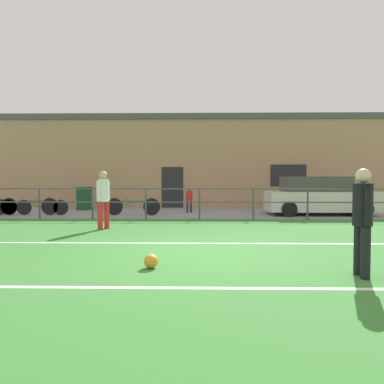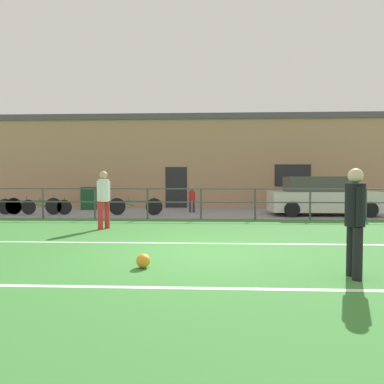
{
  "view_description": "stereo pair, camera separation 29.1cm",
  "coord_description": "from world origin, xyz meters",
  "px_view_note": "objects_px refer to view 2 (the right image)",
  "views": [
    {
      "loc": [
        -0.02,
        -7.19,
        1.51
      ],
      "look_at": [
        -0.23,
        3.74,
        1.1
      ],
      "focal_mm": 33.31,
      "sensor_mm": 36.0,
      "label": 1
    },
    {
      "loc": [
        0.27,
        -7.18,
        1.51
      ],
      "look_at": [
        -0.23,
        3.74,
        1.1
      ],
      "focal_mm": 33.31,
      "sensor_mm": 36.0,
      "label": 2
    }
  ],
  "objects_px": {
    "player_striker": "(104,196)",
    "spectator_child": "(192,198)",
    "bicycle_parked_0": "(135,206)",
    "player_goalkeeper": "(355,216)",
    "trash_bin_0": "(89,198)",
    "parked_car_red": "(322,197)",
    "bicycle_parked_4": "(46,207)",
    "soccer_ball_match": "(143,261)",
    "bicycle_parked_2": "(34,206)"
  },
  "relations": [
    {
      "from": "player_goalkeeper",
      "to": "trash_bin_0",
      "type": "distance_m",
      "value": 13.91
    },
    {
      "from": "player_striker",
      "to": "parked_car_red",
      "type": "relative_size",
      "value": 0.4
    },
    {
      "from": "soccer_ball_match",
      "to": "player_goalkeeper",
      "type": "bearing_deg",
      "value": -7.85
    },
    {
      "from": "soccer_ball_match",
      "to": "parked_car_red",
      "type": "height_order",
      "value": "parked_car_red"
    },
    {
      "from": "player_goalkeeper",
      "to": "spectator_child",
      "type": "relative_size",
      "value": 1.5
    },
    {
      "from": "spectator_child",
      "to": "trash_bin_0",
      "type": "bearing_deg",
      "value": -34.91
    },
    {
      "from": "bicycle_parked_0",
      "to": "bicycle_parked_4",
      "type": "bearing_deg",
      "value": -180.0
    },
    {
      "from": "player_goalkeeper",
      "to": "bicycle_parked_0",
      "type": "relative_size",
      "value": 0.75
    },
    {
      "from": "parked_car_red",
      "to": "player_striker",
      "type": "bearing_deg",
      "value": -151.71
    },
    {
      "from": "player_striker",
      "to": "trash_bin_0",
      "type": "height_order",
      "value": "player_striker"
    },
    {
      "from": "bicycle_parked_0",
      "to": "spectator_child",
      "type": "bearing_deg",
      "value": 28.37
    },
    {
      "from": "player_striker",
      "to": "bicycle_parked_4",
      "type": "height_order",
      "value": "player_striker"
    },
    {
      "from": "trash_bin_0",
      "to": "bicycle_parked_2",
      "type": "bearing_deg",
      "value": -120.89
    },
    {
      "from": "parked_car_red",
      "to": "bicycle_parked_0",
      "type": "height_order",
      "value": "parked_car_red"
    },
    {
      "from": "bicycle_parked_4",
      "to": "soccer_ball_match",
      "type": "bearing_deg",
      "value": -56.49
    },
    {
      "from": "player_goalkeeper",
      "to": "soccer_ball_match",
      "type": "distance_m",
      "value": 3.45
    },
    {
      "from": "soccer_ball_match",
      "to": "parked_car_red",
      "type": "distance_m",
      "value": 10.53
    },
    {
      "from": "soccer_ball_match",
      "to": "parked_car_red",
      "type": "relative_size",
      "value": 0.06
    },
    {
      "from": "player_goalkeeper",
      "to": "bicycle_parked_0",
      "type": "bearing_deg",
      "value": -148.16
    },
    {
      "from": "parked_car_red",
      "to": "bicycle_parked_4",
      "type": "distance_m",
      "value": 11.36
    },
    {
      "from": "player_goalkeeper",
      "to": "soccer_ball_match",
      "type": "bearing_deg",
      "value": -96.23
    },
    {
      "from": "parked_car_red",
      "to": "bicycle_parked_4",
      "type": "relative_size",
      "value": 2.03
    },
    {
      "from": "player_striker",
      "to": "spectator_child",
      "type": "xyz_separation_m",
      "value": [
        2.42,
        5.07,
        -0.33
      ]
    },
    {
      "from": "parked_car_red",
      "to": "bicycle_parked_2",
      "type": "relative_size",
      "value": 1.82
    },
    {
      "from": "bicycle_parked_2",
      "to": "bicycle_parked_4",
      "type": "distance_m",
      "value": 0.54
    },
    {
      "from": "bicycle_parked_0",
      "to": "trash_bin_0",
      "type": "height_order",
      "value": "trash_bin_0"
    },
    {
      "from": "bicycle_parked_0",
      "to": "trash_bin_0",
      "type": "relative_size",
      "value": 2.06
    },
    {
      "from": "player_striker",
      "to": "trash_bin_0",
      "type": "distance_m",
      "value": 6.86
    },
    {
      "from": "soccer_ball_match",
      "to": "player_striker",
      "type": "bearing_deg",
      "value": 113.93
    },
    {
      "from": "player_striker",
      "to": "bicycle_parked_4",
      "type": "bearing_deg",
      "value": -103.12
    },
    {
      "from": "soccer_ball_match",
      "to": "bicycle_parked_0",
      "type": "xyz_separation_m",
      "value": [
        -1.88,
        8.46,
        0.26
      ]
    },
    {
      "from": "soccer_ball_match",
      "to": "trash_bin_0",
      "type": "height_order",
      "value": "trash_bin_0"
    },
    {
      "from": "parked_car_red",
      "to": "bicycle_parked_2",
      "type": "distance_m",
      "value": 11.9
    },
    {
      "from": "soccer_ball_match",
      "to": "bicycle_parked_2",
      "type": "bearing_deg",
      "value": 125.98
    },
    {
      "from": "spectator_child",
      "to": "parked_car_red",
      "type": "height_order",
      "value": "parked_car_red"
    },
    {
      "from": "bicycle_parked_0",
      "to": "bicycle_parked_2",
      "type": "bearing_deg",
      "value": 180.0
    },
    {
      "from": "player_goalkeeper",
      "to": "bicycle_parked_4",
      "type": "xyz_separation_m",
      "value": [
        -8.92,
        8.92,
        -0.6
      ]
    },
    {
      "from": "parked_car_red",
      "to": "bicycle_parked_0",
      "type": "distance_m",
      "value": 7.64
    },
    {
      "from": "player_striker",
      "to": "bicycle_parked_0",
      "type": "distance_m",
      "value": 3.9
    },
    {
      "from": "player_goalkeeper",
      "to": "parked_car_red",
      "type": "height_order",
      "value": "player_goalkeeper"
    },
    {
      "from": "player_striker",
      "to": "soccer_ball_match",
      "type": "relative_size",
      "value": 7.23
    },
    {
      "from": "spectator_child",
      "to": "bicycle_parked_0",
      "type": "bearing_deg",
      "value": 7.45
    },
    {
      "from": "player_striker",
      "to": "spectator_child",
      "type": "relative_size",
      "value": 1.56
    },
    {
      "from": "spectator_child",
      "to": "parked_car_red",
      "type": "distance_m",
      "value": 5.44
    },
    {
      "from": "player_striker",
      "to": "soccer_ball_match",
      "type": "distance_m",
      "value": 5.11
    },
    {
      "from": "bicycle_parked_4",
      "to": "trash_bin_0",
      "type": "height_order",
      "value": "trash_bin_0"
    },
    {
      "from": "player_goalkeeper",
      "to": "player_striker",
      "type": "distance_m",
      "value": 7.37
    },
    {
      "from": "player_goalkeeper",
      "to": "bicycle_parked_0",
      "type": "height_order",
      "value": "player_goalkeeper"
    },
    {
      "from": "trash_bin_0",
      "to": "soccer_ball_match",
      "type": "bearing_deg",
      "value": -66.91
    },
    {
      "from": "spectator_child",
      "to": "trash_bin_0",
      "type": "distance_m",
      "value": 5.19
    }
  ]
}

